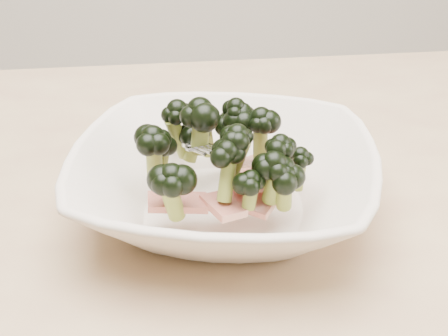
{
  "coord_description": "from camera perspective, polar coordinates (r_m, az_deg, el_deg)",
  "views": [
    {
      "loc": [
        0.01,
        -0.57,
        1.09
      ],
      "look_at": [
        0.08,
        -0.05,
        0.8
      ],
      "focal_mm": 50.0,
      "sensor_mm": 36.0,
      "label": 1
    }
  ],
  "objects": [
    {
      "name": "broccoli_dish",
      "position": [
        0.6,
        -0.03,
        -0.77
      ],
      "size": [
        0.35,
        0.35,
        0.12
      ],
      "color": "beige",
      "rests_on": "dining_table"
    },
    {
      "name": "dining_table",
      "position": [
        0.72,
        -6.68,
        -8.86
      ],
      "size": [
        1.2,
        0.8,
        0.75
      ],
      "color": "tan",
      "rests_on": "ground"
    }
  ]
}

